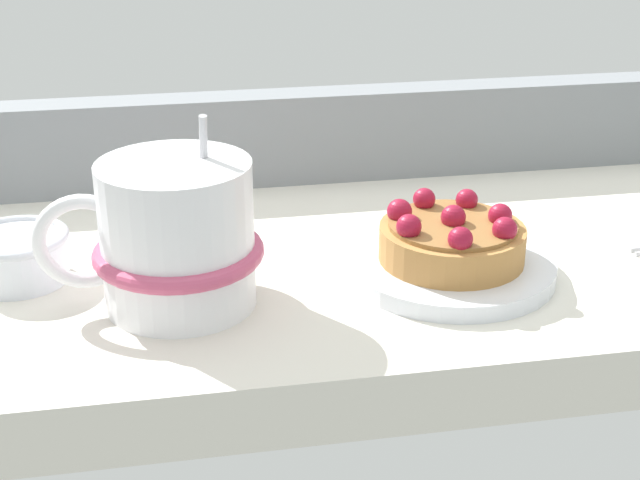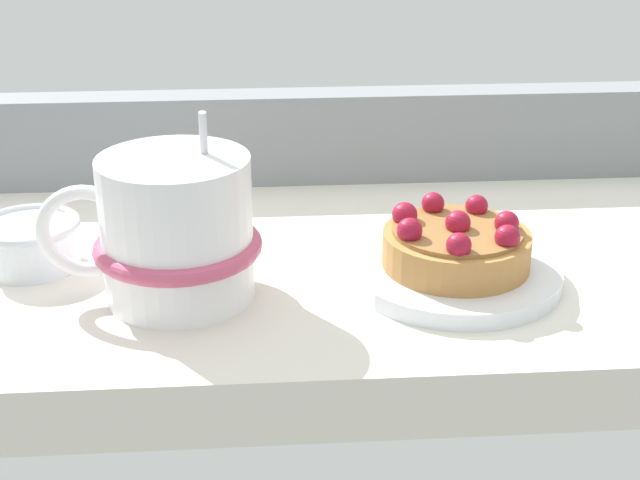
{
  "view_description": "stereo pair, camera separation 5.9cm",
  "coord_description": "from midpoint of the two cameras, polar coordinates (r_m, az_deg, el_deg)",
  "views": [
    {
      "loc": [
        -14.21,
        -58.98,
        27.06
      ],
      "look_at": [
        -4.39,
        -5.8,
        3.41
      ],
      "focal_mm": 52.3,
      "sensor_mm": 36.0,
      "label": 1
    },
    {
      "loc": [
        -8.37,
        -59.73,
        27.06
      ],
      "look_at": [
        -4.39,
        -5.8,
        3.41
      ],
      "focal_mm": 52.3,
      "sensor_mm": 36.0,
      "label": 2
    }
  ],
  "objects": [
    {
      "name": "raspberry_tart",
      "position": [
        0.61,
        5.35,
        0.03
      ],
      "size": [
        9.6,
        9.6,
        3.89
      ],
      "color": "#B77F42",
      "rests_on": "dessert_plate"
    },
    {
      "name": "ground_plane",
      "position": [
        0.67,
        0.28,
        -2.11
      ],
      "size": [
        68.41,
        33.86,
        4.1
      ],
      "primitive_type": "cube",
      "color": "silver"
    },
    {
      "name": "dessert_plate",
      "position": [
        0.62,
        5.3,
        -1.75
      ],
      "size": [
        13.86,
        13.86,
        1.16
      ],
      "color": "silver",
      "rests_on": "ground_plane"
    },
    {
      "name": "window_rail_back",
      "position": [
        0.79,
        -1.77,
        6.42
      ],
      "size": [
        67.04,
        3.54,
        7.51
      ],
      "primitive_type": "cube",
      "color": "gray",
      "rests_on": "ground_plane"
    },
    {
      "name": "coffee_mug",
      "position": [
        0.58,
        -11.79,
        0.1
      ],
      "size": [
        13.9,
        10.54,
        12.02
      ],
      "color": "white",
      "rests_on": "ground_plane"
    },
    {
      "name": "sugar_bowl",
      "position": [
        0.65,
        -20.56,
        -0.91
      ],
      "size": [
        6.93,
        6.93,
        3.32
      ],
      "color": "silver",
      "rests_on": "ground_plane"
    }
  ]
}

